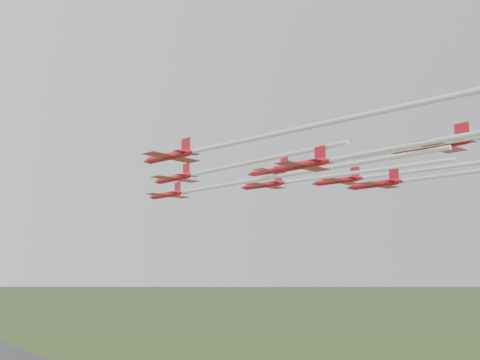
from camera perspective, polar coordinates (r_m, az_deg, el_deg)
jet_lead at (r=98.88m, az=-1.95°, el=-0.60°), size 11.26×67.71×2.83m
jet_row2_left at (r=91.25m, az=-3.90°, el=0.84°), size 9.51×45.10×2.80m
jet_row2_right at (r=102.43m, az=6.27°, el=-0.04°), size 11.59×44.47×2.78m
jet_row3_left at (r=71.15m, az=-1.42°, el=3.84°), size 13.10×52.20×2.72m
jet_row3_mid at (r=83.22m, az=9.81°, el=2.01°), size 10.97×51.36×2.36m
jet_row3_right at (r=103.04m, az=16.29°, el=0.70°), size 13.12×55.71×2.92m
jet_row4_left at (r=65.96m, az=16.35°, el=3.30°), size 10.01×60.56×2.70m
jet_row4_right at (r=88.47m, az=19.83°, el=0.31°), size 9.03×48.14×2.66m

